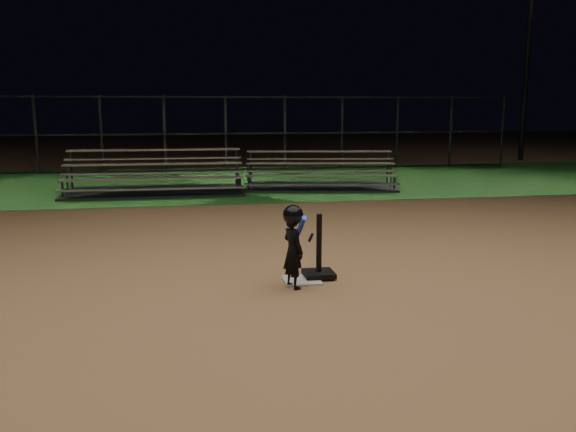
# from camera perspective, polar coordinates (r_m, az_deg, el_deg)

# --- Properties ---
(ground) EXTENTS (80.00, 80.00, 0.00)m
(ground) POSITION_cam_1_polar(r_m,az_deg,el_deg) (7.50, 1.33, -6.27)
(ground) COLOR #A6774B
(ground) RESTS_ON ground
(grass_strip) EXTENTS (60.00, 8.00, 0.01)m
(grass_strip) POSITION_cam_1_polar(r_m,az_deg,el_deg) (17.24, -5.19, 3.28)
(grass_strip) COLOR #1E581C
(grass_strip) RESTS_ON ground
(home_plate) EXTENTS (0.45, 0.45, 0.02)m
(home_plate) POSITION_cam_1_polar(r_m,az_deg,el_deg) (7.50, 1.33, -6.18)
(home_plate) COLOR beige
(home_plate) RESTS_ON ground
(batting_tee) EXTENTS (0.38, 0.38, 0.80)m
(batting_tee) POSITION_cam_1_polar(r_m,az_deg,el_deg) (7.61, 2.97, -4.68)
(batting_tee) COLOR black
(batting_tee) RESTS_ON home_plate
(child_batter) EXTENTS (0.40, 0.64, 1.02)m
(child_batter) POSITION_cam_1_polar(r_m,az_deg,el_deg) (7.10, 0.51, -2.71)
(child_batter) COLOR black
(child_batter) RESTS_ON ground
(bleacher_left) EXTENTS (4.40, 2.19, 1.07)m
(bleacher_left) POSITION_cam_1_polar(r_m,az_deg,el_deg) (15.25, -12.65, 2.94)
(bleacher_left) COLOR silver
(bleacher_left) RESTS_ON ground
(bleacher_right) EXTENTS (4.18, 2.54, 0.96)m
(bleacher_right) POSITION_cam_1_polar(r_m,az_deg,el_deg) (15.86, 3.11, 3.38)
(bleacher_right) COLOR silver
(bleacher_right) RESTS_ON ground
(backstop_fence) EXTENTS (20.08, 0.08, 2.50)m
(backstop_fence) POSITION_cam_1_polar(r_m,az_deg,el_deg) (20.11, -5.98, 7.86)
(backstop_fence) COLOR #38383D
(backstop_fence) RESTS_ON ground
(light_pole_right) EXTENTS (0.90, 0.53, 8.30)m
(light_pole_right) POSITION_cam_1_polar(r_m,az_deg,el_deg) (25.90, 22.19, 15.94)
(light_pole_right) COLOR #2D2D30
(light_pole_right) RESTS_ON ground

